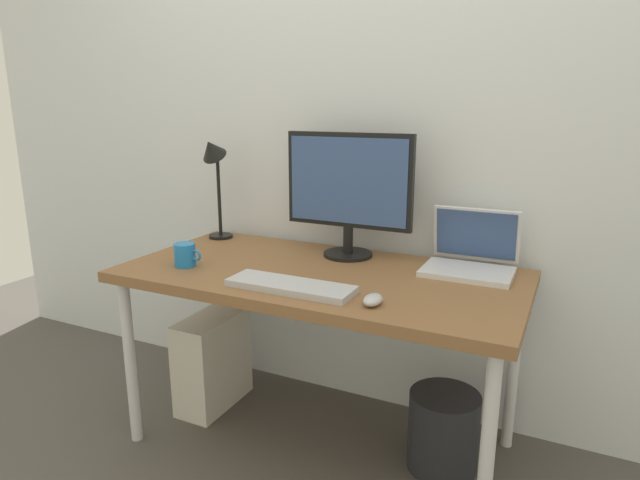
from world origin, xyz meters
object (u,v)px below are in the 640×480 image
at_px(desk_lamp, 213,165).
at_px(desk, 320,286).
at_px(keyboard, 290,286).
at_px(coffee_mug, 185,255).
at_px(mouse, 373,300).
at_px(monitor, 348,188).
at_px(wastebasket, 443,431).
at_px(computer_tower, 213,361).
at_px(laptop, 471,256).

bearing_deg(desk_lamp, desk, -20.16).
relative_size(keyboard, coffee_mug, 3.77).
relative_size(desk_lamp, mouse, 5.30).
relative_size(mouse, coffee_mug, 0.77).
bearing_deg(desk_lamp, keyboard, -35.82).
bearing_deg(monitor, coffee_mug, -141.56).
height_order(desk, wastebasket, desk).
bearing_deg(computer_tower, mouse, -19.05).
bearing_deg(monitor, laptop, 1.97).
xyz_separation_m(monitor, desk_lamp, (-0.65, 0.00, 0.06)).
xyz_separation_m(desk_lamp, mouse, (0.94, -0.48, -0.32)).
height_order(mouse, computer_tower, mouse).
bearing_deg(coffee_mug, keyboard, -7.10).
height_order(keyboard, mouse, mouse).
relative_size(desk_lamp, keyboard, 1.08).
height_order(mouse, wastebasket, mouse).
xyz_separation_m(desk, desk_lamp, (-0.64, 0.24, 0.40)).
xyz_separation_m(laptop, desk_lamp, (-1.14, -0.02, 0.28)).
bearing_deg(desk_lamp, computer_tower, -66.15).
xyz_separation_m(mouse, computer_tower, (-0.86, 0.30, -0.53)).
bearing_deg(desk_lamp, mouse, -26.93).
distance_m(monitor, coffee_mug, 0.69).
bearing_deg(computer_tower, coffee_mug, -72.57).
distance_m(desk, wastebasket, 0.71).
bearing_deg(wastebasket, coffee_mug, -166.80).
bearing_deg(desk, wastebasket, 7.37).
relative_size(mouse, wastebasket, 0.30).
distance_m(desk_lamp, wastebasket, 1.46).
bearing_deg(mouse, wastebasket, 59.46).
bearing_deg(desk, laptop, 26.62).
bearing_deg(laptop, computer_tower, -169.52).
bearing_deg(desk, desk_lamp, 159.84).
bearing_deg(keyboard, laptop, 43.61).
relative_size(desk_lamp, coffee_mug, 4.08).
height_order(laptop, wastebasket, laptop).
relative_size(desk, desk_lamp, 3.11).
bearing_deg(mouse, laptop, 67.69).
bearing_deg(monitor, mouse, -58.97).
height_order(mouse, coffee_mug, coffee_mug).
height_order(laptop, computer_tower, laptop).
height_order(monitor, wastebasket, monitor).
bearing_deg(computer_tower, wastebasket, 0.39).
bearing_deg(coffee_mug, laptop, 22.77).
height_order(computer_tower, wastebasket, computer_tower).
bearing_deg(wastebasket, keyboard, -148.91).
xyz_separation_m(coffee_mug, wastebasket, (0.97, 0.23, -0.62)).
relative_size(monitor, wastebasket, 1.76).
bearing_deg(coffee_mug, computer_tower, 107.43).
bearing_deg(mouse, coffee_mug, 174.48).
bearing_deg(desk, keyboard, -90.14).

